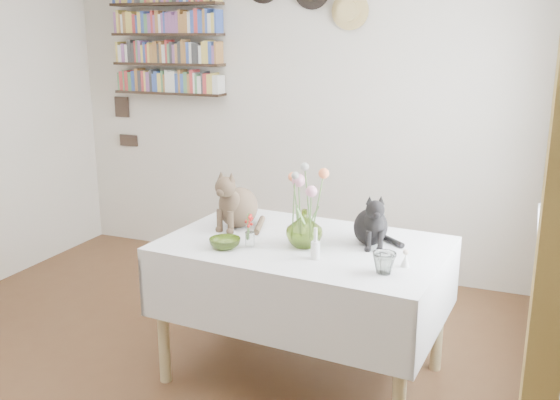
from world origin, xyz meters
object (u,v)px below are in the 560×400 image
at_px(tabby_cat, 239,197).
at_px(flower_vase, 304,228).
at_px(dining_table, 304,277).
at_px(bookshelf_unit, 167,39).
at_px(black_cat, 371,217).

relative_size(tabby_cat, flower_vase, 1.74).
relative_size(dining_table, bookshelf_unit, 1.55).
bearing_deg(black_cat, dining_table, 175.52).
height_order(dining_table, black_cat, black_cat).
xyz_separation_m(tabby_cat, black_cat, (0.79, -0.02, -0.03)).
distance_m(black_cat, flower_vase, 0.36).
height_order(dining_table, flower_vase, flower_vase).
bearing_deg(dining_table, black_cat, 19.73).
relative_size(tabby_cat, black_cat, 1.20).
distance_m(dining_table, flower_vase, 0.30).
bearing_deg(black_cat, flower_vase, -174.38).
xyz_separation_m(black_cat, bookshelf_unit, (-2.13, 1.47, 0.90)).
bearing_deg(tabby_cat, black_cat, 6.85).
xyz_separation_m(dining_table, flower_vase, (0.02, -0.06, 0.30)).
bearing_deg(bookshelf_unit, flower_vase, -42.10).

